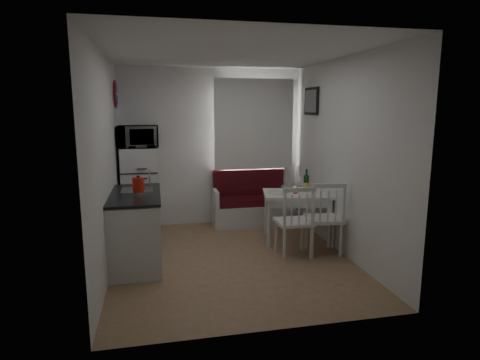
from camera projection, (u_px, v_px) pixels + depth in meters
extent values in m
cube|color=#90714D|center=(232.00, 259.00, 5.24)|extent=(3.00, 3.50, 0.02)
cube|color=white|center=(231.00, 52.00, 4.78)|extent=(3.00, 3.50, 0.02)
cube|color=white|center=(212.00, 147.00, 6.70)|extent=(3.00, 0.02, 2.60)
cube|color=white|center=(271.00, 187.00, 3.33)|extent=(3.00, 0.02, 2.60)
cube|color=white|center=(106.00, 164.00, 4.71)|extent=(0.02, 3.50, 2.60)
cube|color=white|center=(343.00, 157.00, 5.32)|extent=(0.02, 3.50, 2.60)
cube|color=silver|center=(253.00, 127.00, 6.75)|extent=(1.22, 0.06, 1.47)
cube|color=white|center=(254.00, 124.00, 6.68)|extent=(1.35, 0.02, 1.50)
cube|color=silver|center=(137.00, 230.00, 5.07)|extent=(0.60, 1.30, 0.86)
cube|color=black|center=(135.00, 195.00, 4.98)|extent=(0.62, 1.32, 0.03)
cube|color=#99999E|center=(137.00, 193.00, 5.24)|extent=(0.40, 0.40, 0.10)
cylinder|color=silver|center=(150.00, 177.00, 5.41)|extent=(0.02, 0.02, 0.26)
cylinder|color=navy|center=(116.00, 94.00, 5.96)|extent=(0.03, 0.40, 0.40)
cube|color=black|center=(311.00, 101.00, 6.24)|extent=(0.04, 0.52, 0.42)
cube|color=silver|center=(251.00, 214.00, 6.76)|extent=(1.28, 0.49, 0.35)
cube|color=#4E0E15|center=(251.00, 201.00, 6.72)|extent=(1.22, 0.45, 0.12)
cube|color=#4E0E15|center=(248.00, 183.00, 6.85)|extent=(1.22, 0.10, 0.45)
cube|color=silver|center=(297.00, 194.00, 5.85)|extent=(1.09, 0.86, 0.04)
cube|color=silver|center=(297.00, 199.00, 5.86)|extent=(0.98, 0.75, 0.12)
cylinder|color=silver|center=(297.00, 218.00, 5.92)|extent=(0.06, 0.06, 0.69)
cube|color=silver|center=(294.00, 222.00, 5.29)|extent=(0.45, 0.43, 0.04)
cube|color=silver|center=(299.00, 206.00, 5.06)|extent=(0.43, 0.04, 0.47)
cube|color=silver|center=(324.00, 219.00, 5.38)|extent=(0.54, 0.52, 0.04)
cube|color=silver|center=(331.00, 203.00, 5.14)|extent=(0.45, 0.12, 0.49)
cube|color=white|center=(141.00, 191.00, 6.23)|extent=(0.54, 0.54, 1.35)
imported|color=white|center=(138.00, 137.00, 6.03)|extent=(0.60, 0.41, 0.33)
cylinder|color=red|center=(138.00, 185.00, 4.93)|extent=(0.17, 0.17, 0.23)
cylinder|color=#D85F24|center=(295.00, 190.00, 5.78)|extent=(0.06, 0.06, 0.11)
cylinder|color=#72A6C1|center=(301.00, 189.00, 5.90)|extent=(0.06, 0.06, 0.10)
cylinder|color=white|center=(277.00, 193.00, 5.80)|extent=(0.26, 0.26, 0.02)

